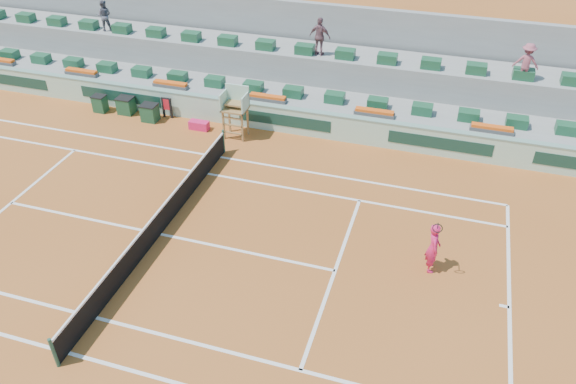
{
  "coord_description": "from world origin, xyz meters",
  "views": [
    {
      "loc": [
        8.94,
        -13.45,
        12.82
      ],
      "look_at": [
        4.0,
        2.5,
        1.0
      ],
      "focal_mm": 35.0,
      "sensor_mm": 36.0,
      "label": 1
    }
  ],
  "objects_px": {
    "umpire_chair": "(236,105)",
    "tennis_player": "(433,247)",
    "player_bag": "(199,125)",
    "drink_cooler_a": "(150,113)"
  },
  "relations": [
    {
      "from": "player_bag",
      "to": "drink_cooler_a",
      "type": "relative_size",
      "value": 1.1
    },
    {
      "from": "player_bag",
      "to": "drink_cooler_a",
      "type": "bearing_deg",
      "value": 177.88
    },
    {
      "from": "player_bag",
      "to": "tennis_player",
      "type": "height_order",
      "value": "tennis_player"
    },
    {
      "from": "umpire_chair",
      "to": "drink_cooler_a",
      "type": "height_order",
      "value": "umpire_chair"
    },
    {
      "from": "umpire_chair",
      "to": "tennis_player",
      "type": "relative_size",
      "value": 1.05
    },
    {
      "from": "umpire_chair",
      "to": "tennis_player",
      "type": "bearing_deg",
      "value": -34.64
    },
    {
      "from": "drink_cooler_a",
      "to": "tennis_player",
      "type": "relative_size",
      "value": 0.37
    },
    {
      "from": "player_bag",
      "to": "drink_cooler_a",
      "type": "distance_m",
      "value": 2.61
    },
    {
      "from": "drink_cooler_a",
      "to": "umpire_chair",
      "type": "bearing_deg",
      "value": -1.5
    },
    {
      "from": "umpire_chair",
      "to": "tennis_player",
      "type": "xyz_separation_m",
      "value": [
        9.36,
        -6.47,
        -0.62
      ]
    }
  ]
}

